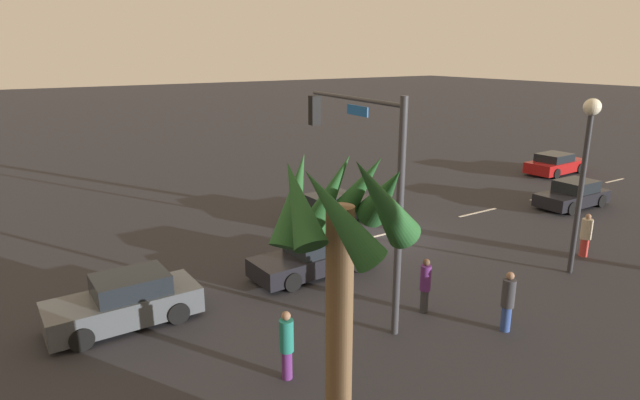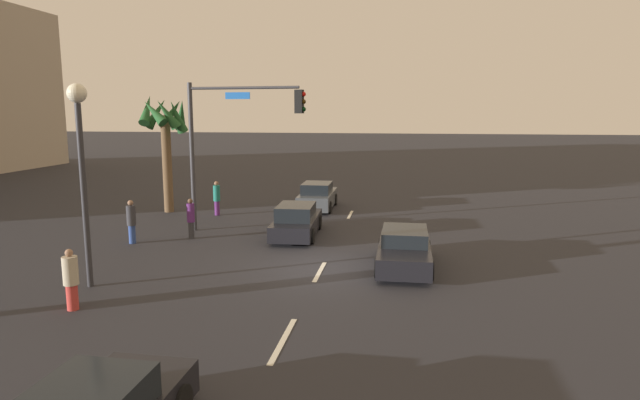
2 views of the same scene
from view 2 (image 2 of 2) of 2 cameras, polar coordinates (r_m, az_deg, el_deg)
ground_plane at (r=18.48m, az=0.22°, el=-7.15°), size 220.00×220.00×0.00m
lane_stripe_2 at (r=12.97m, az=-3.92°, el=-14.56°), size 2.57×0.14×0.01m
lane_stripe_3 at (r=18.00m, az=-0.03°, el=-7.59°), size 2.22×0.14×0.01m
lane_stripe_4 at (r=27.68m, az=3.21°, el=-1.55°), size 2.13×0.14×0.01m
car_0 at (r=29.16m, az=-0.27°, el=0.34°), size 4.17×1.85×1.45m
car_3 at (r=22.91m, az=-2.49°, el=-2.27°), size 4.50×1.95×1.38m
car_4 at (r=18.65m, az=8.90°, el=-5.20°), size 4.35×1.85×1.28m
traffic_signal at (r=23.42m, az=-9.70°, el=7.13°), size 0.77×5.26×6.46m
streetlamp at (r=17.24m, az=-23.98°, el=5.21°), size 0.56×0.56×6.05m
pedestrian_0 at (r=27.87m, az=-10.86°, el=0.28°), size 0.47×0.47×1.74m
pedestrian_1 at (r=15.92m, az=-24.84°, el=-7.53°), size 0.52×0.52×1.67m
pedestrian_2 at (r=22.84m, az=-19.31°, el=-2.08°), size 0.51×0.51×1.76m
pedestrian_3 at (r=22.98m, az=-13.49°, el=-1.81°), size 0.34×0.34×1.69m
palm_tree_0 at (r=29.06m, az=-16.03°, el=7.53°), size 2.53×2.64×6.20m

